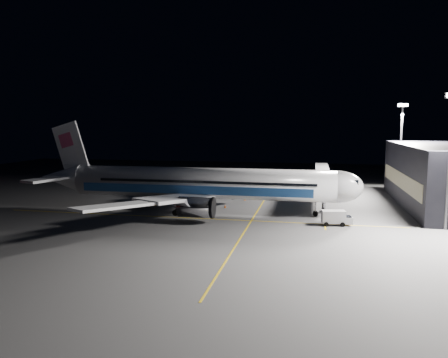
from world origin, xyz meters
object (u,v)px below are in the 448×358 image
(safety_cone_a, at_px, (245,199))
(safety_cone_c, at_px, (187,197))
(safety_cone_b, at_px, (225,206))
(jet_bridge, at_px, (323,178))
(airliner, at_px, (196,183))
(floodlight_mast_north, at_px, (401,139))
(baggage_tug, at_px, (195,192))
(service_truck, at_px, (336,217))

(safety_cone_a, bearing_deg, safety_cone_c, -179.45)
(safety_cone_b, bearing_deg, jet_bridge, 37.25)
(airliner, bearing_deg, safety_cone_c, 113.89)
(jet_bridge, xyz_separation_m, safety_cone_b, (-18.49, -14.06, -4.25))
(floodlight_mast_north, height_order, baggage_tug, floodlight_mast_north)
(baggage_tug, height_order, safety_cone_c, baggage_tug)
(floodlight_mast_north, height_order, safety_cone_c, floodlight_mast_north)
(floodlight_mast_north, xyz_separation_m, safety_cone_c, (-46.66, -19.37, -12.04))
(safety_cone_a, xyz_separation_m, safety_cone_c, (-12.66, -0.12, 0.06))
(safety_cone_c, bearing_deg, airliner, -66.11)
(floodlight_mast_north, xyz_separation_m, service_truck, (-16.29, -38.49, -11.08))
(jet_bridge, bearing_deg, floodlight_mast_north, 37.74)
(floodlight_mast_north, relative_size, baggage_tug, 8.03)
(jet_bridge, bearing_deg, baggage_tug, -177.64)
(airliner, xyz_separation_m, baggage_tug, (-4.87, 16.90, -4.46))
(floodlight_mast_north, bearing_deg, baggage_tug, -161.82)
(jet_bridge, distance_m, safety_cone_a, 17.40)
(jet_bridge, height_order, service_truck, jet_bridge)
(safety_cone_b, bearing_deg, airliner, -138.93)
(safety_cone_c, bearing_deg, service_truck, -32.19)
(safety_cone_a, height_order, safety_cone_b, safety_cone_b)
(airliner, xyz_separation_m, safety_cone_a, (7.08, 12.73, -4.89))
(airliner, height_order, safety_cone_c, airliner)
(service_truck, height_order, safety_cone_a, service_truck)
(airliner, distance_m, safety_cone_c, 14.61)
(floodlight_mast_north, height_order, service_truck, floodlight_mast_north)
(jet_bridge, xyz_separation_m, service_truck, (1.71, -24.56, -3.29))
(airliner, bearing_deg, service_truck, -14.70)
(safety_cone_a, bearing_deg, service_truck, -47.37)
(safety_cone_a, distance_m, safety_cone_b, 9.08)
(airliner, xyz_separation_m, jet_bridge, (23.08, 18.06, -0.58))
(baggage_tug, relative_size, safety_cone_a, 4.65)
(safety_cone_b, relative_size, safety_cone_c, 0.99)
(floodlight_mast_north, bearing_deg, service_truck, -112.95)
(service_truck, height_order, safety_cone_c, service_truck)
(airliner, xyz_separation_m, floodlight_mast_north, (41.08, 31.99, 7.21))
(baggage_tug, height_order, safety_cone_a, baggage_tug)
(service_truck, relative_size, safety_cone_a, 8.93)
(baggage_tug, bearing_deg, safety_cone_a, -41.24)
(safety_cone_a, height_order, safety_cone_c, safety_cone_c)
(service_truck, relative_size, safety_cone_c, 7.40)
(airliner, xyz_separation_m, safety_cone_b, (4.59, 4.00, -4.83))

